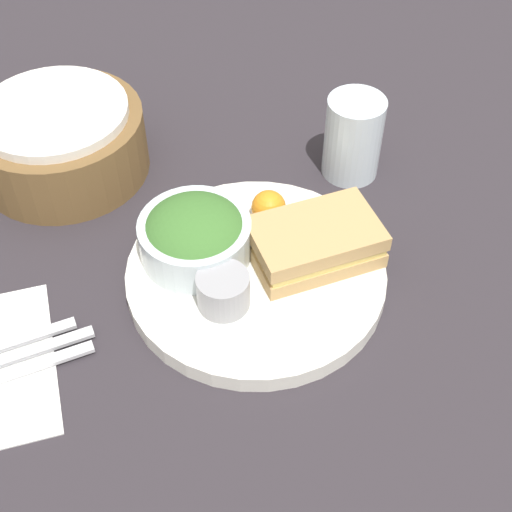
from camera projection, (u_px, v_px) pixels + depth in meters
The scene contains 8 objects.
ground_plane at pixel (256, 281), 0.77m from camera, with size 4.00×4.00×0.00m, color #2D282D.
plate at pixel (256, 275), 0.77m from camera, with size 0.28×0.28×0.02m, color white.
sandwich at pixel (315, 242), 0.75m from camera, with size 0.14×0.09×0.04m.
salad_bowl at pixel (195, 235), 0.75m from camera, with size 0.12×0.12×0.06m.
dressing_cup at pixel (223, 291), 0.71m from camera, with size 0.05×0.05×0.04m, color #99999E.
orange_wedge at pixel (269, 207), 0.79m from camera, with size 0.04×0.04×0.04m, color orange.
drink_glass at pixel (353, 137), 0.86m from camera, with size 0.07×0.07×0.10m, color silver.
bread_basket at pixel (60, 140), 0.87m from camera, with size 0.21×0.21×0.09m.
Camera 1 is at (-0.14, -0.48, 0.59)m, focal length 50.00 mm.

